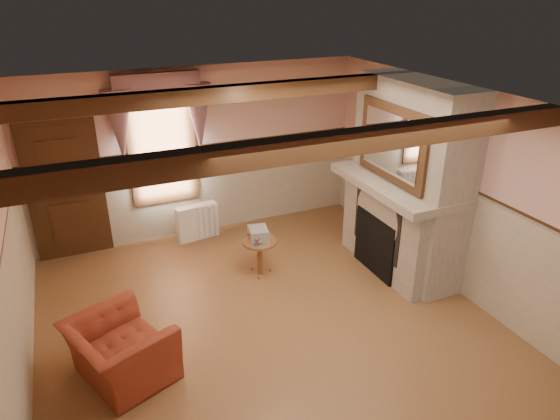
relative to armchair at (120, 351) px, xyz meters
name	(u,v)px	position (x,y,z in m)	size (l,w,h in m)	color
floor	(269,326)	(1.80, 0.17, -0.34)	(5.50, 6.00, 0.01)	brown
ceiling	(267,105)	(1.80, 0.17, 2.46)	(5.50, 6.00, 0.01)	silver
wall_back	(199,153)	(1.80, 3.17, 1.06)	(5.50, 0.02, 2.80)	#DBA698
wall_front	(445,415)	(1.80, -2.83, 1.06)	(5.50, 0.02, 2.80)	#DBA698
wall_left	(0,278)	(-0.95, 0.17, 1.06)	(0.02, 6.00, 2.80)	#DBA698
wall_right	(456,190)	(4.55, 0.17, 1.06)	(0.02, 6.00, 2.80)	#DBA698
wainscot	(269,275)	(1.80, 0.17, 0.41)	(5.50, 6.00, 1.50)	#C0B49B
chair_rail	(268,219)	(1.80, 0.17, 1.16)	(5.50, 6.00, 0.08)	black
firebox	(379,244)	(3.80, 0.77, 0.11)	(0.20, 0.95, 0.90)	black
armchair	(120,351)	(0.00, 0.00, 0.00)	(1.05, 0.92, 0.68)	maroon
side_table	(260,257)	(2.16, 1.39, -0.07)	(0.50, 0.50, 0.55)	brown
book_stack	(258,235)	(2.14, 1.39, 0.31)	(0.26, 0.32, 0.20)	#B7AD8C
radiator	(197,222)	(1.62, 2.87, -0.04)	(0.70, 0.18, 0.60)	white
bowl	(396,175)	(4.05, 0.85, 1.12)	(0.32, 0.32, 0.08)	brown
mantel_clock	(380,162)	(4.05, 1.27, 1.18)	(0.14, 0.24, 0.20)	black
oil_lamp	(382,161)	(4.05, 1.21, 1.22)	(0.11, 0.11, 0.28)	#C07736
candle_red	(438,195)	(4.05, -0.03, 1.16)	(0.06, 0.06, 0.16)	#B21525
jar_yellow	(424,189)	(4.05, 0.23, 1.14)	(0.06, 0.06, 0.12)	gold
fireplace	(409,179)	(4.23, 0.77, 1.06)	(0.85, 2.00, 2.80)	gray
mantel	(399,184)	(4.05, 0.77, 1.02)	(1.05, 2.05, 0.12)	gray
overmantel_mirror	(392,144)	(3.86, 0.77, 1.63)	(0.06, 1.44, 1.04)	silver
door	(67,193)	(-0.30, 3.11, 0.71)	(1.10, 0.10, 2.10)	black
window	(162,143)	(1.20, 3.14, 1.31)	(1.06, 0.08, 2.02)	white
window_drapes	(159,106)	(1.20, 3.05, 1.91)	(1.30, 0.14, 1.40)	gray
ceiling_beam_front	(321,146)	(1.80, -1.03, 2.36)	(5.50, 0.18, 0.20)	black
ceiling_beam_back	(230,93)	(1.80, 1.37, 2.36)	(5.50, 0.18, 0.20)	black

